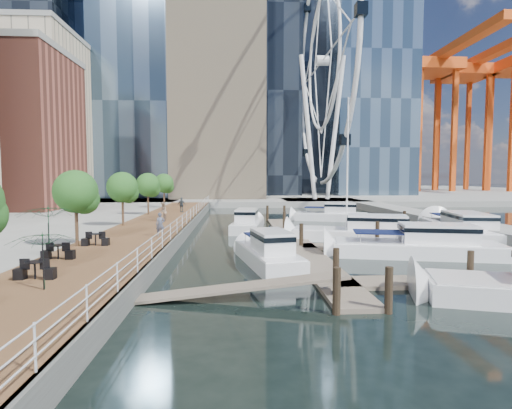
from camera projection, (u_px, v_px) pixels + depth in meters
The scene contains 18 objects.
ground at pixel (270, 276), 20.92m from camera, with size 520.00×520.00×0.00m, color black.
boardwalk at pixel (154, 230), 35.35m from camera, with size 6.00×60.00×1.00m, color brown.
seawall at pixel (188, 229), 35.51m from camera, with size 0.25×60.00×1.00m, color #595954.
land_far at pixel (241, 192), 122.49m from camera, with size 200.00×114.00×1.00m, color gray.
breakwater at pixel (443, 221), 41.86m from camera, with size 4.00×60.00×1.00m, color gray.
pier at pixel (321, 202), 73.42m from camera, with size 14.00×12.00×1.00m, color gray.
railing at pixel (187, 218), 35.43m from camera, with size 0.10×60.00×1.05m, color white, non-canonical shape.
floating_docks at pixel (360, 237), 31.25m from camera, with size 16.00×34.00×2.60m.
ferris_wheel at pixel (322, 61), 71.64m from camera, with size 5.80×45.60×47.80m.
port_cranes at pixel (469, 127), 118.39m from camera, with size 40.00×52.00×38.00m.
street_trees at pixel (122, 187), 33.97m from camera, with size 2.60×42.60×4.60m.
cafe_tables at pixel (48, 260), 18.28m from camera, with size 2.50×13.70×0.74m.
yacht_foreground at pixel (416, 256), 26.06m from camera, with size 3.16×11.78×2.15m, color white, non-canonical shape.
pedestrian_near at pixel (160, 225), 27.99m from camera, with size 0.61×0.40×1.68m, color #464B5D.
pedestrian_mid at pixel (163, 212), 37.43m from camera, with size 0.89×0.69×1.82m, color gray.
pedestrian_far at pixel (182, 205), 46.94m from camera, with size 1.04×0.43×1.77m, color #343C41.
moored_yachts at pixel (368, 241), 32.39m from camera, with size 23.62×36.39×11.50m.
cafe_seating at pixel (29, 245), 17.37m from camera, with size 5.65×10.90×2.74m.
Camera 1 is at (-1.81, -20.54, 5.20)m, focal length 28.00 mm.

